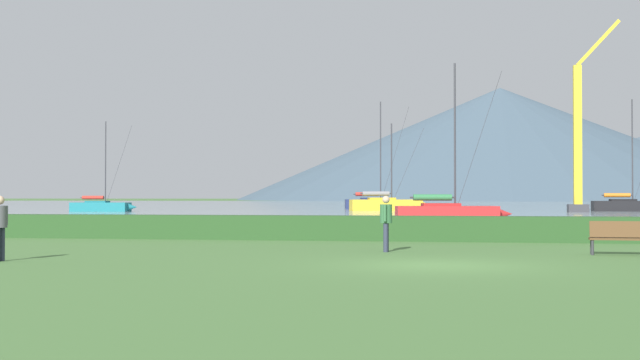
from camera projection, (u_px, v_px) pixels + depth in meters
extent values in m
plane|color=#477038|center=(437.00, 265.00, 20.12)|extent=(1000.00, 1000.00, 0.00)
cube|color=#8C9EA3|center=(467.00, 205.00, 154.97)|extent=(320.00, 246.00, 0.00)
cube|color=#284C23|center=(449.00, 229.00, 30.96)|extent=(80.00, 1.20, 0.91)
cube|color=#19707A|center=(101.00, 207.00, 90.16)|extent=(6.21, 2.44, 0.96)
cone|color=#19707A|center=(132.00, 207.00, 89.75)|extent=(1.09, 0.87, 0.81)
cube|color=#16646E|center=(97.00, 204.00, 90.21)|extent=(2.34, 1.59, 0.61)
cylinder|color=#333338|center=(106.00, 164.00, 90.19)|extent=(0.12, 0.12, 9.05)
cylinder|color=#333338|center=(93.00, 198.00, 90.28)|extent=(2.74, 0.26, 0.10)
cylinder|color=red|center=(93.00, 198.00, 90.28)|extent=(2.35, 0.52, 0.38)
cylinder|color=#333338|center=(119.00, 166.00, 90.01)|extent=(2.90, 0.19, 8.60)
cube|color=red|center=(447.00, 214.00, 54.12)|extent=(6.68, 3.29, 1.01)
cone|color=red|center=(504.00, 214.00, 54.13)|extent=(1.23, 1.04, 0.85)
cube|color=#A52020|center=(441.00, 208.00, 54.13)|extent=(2.61, 1.93, 0.64)
cylinder|color=#333338|center=(455.00, 138.00, 54.21)|extent=(0.13, 0.13, 9.59)
cylinder|color=#333338|center=(433.00, 197.00, 54.14)|extent=(2.85, 0.62, 0.11)
cylinder|color=#2D7542|center=(433.00, 197.00, 54.14)|extent=(2.48, 0.83, 0.40)
cylinder|color=#333338|center=(479.00, 142.00, 54.21)|extent=(3.00, 0.57, 9.12)
cube|color=black|center=(627.00, 206.00, 91.61)|extent=(7.19, 2.62, 1.12)
cube|color=black|center=(623.00, 202.00, 91.68)|extent=(2.69, 1.78, 0.71)
cylinder|color=#333338|center=(632.00, 152.00, 91.63)|extent=(0.14, 0.14, 11.48)
cylinder|color=#333338|center=(617.00, 195.00, 91.79)|extent=(3.21, 0.20, 0.12)
cylinder|color=orange|center=(617.00, 195.00, 91.79)|extent=(2.74, 0.51, 0.45)
cube|color=gold|center=(386.00, 205.00, 95.67)|extent=(8.37, 4.81, 1.25)
cone|color=gold|center=(425.00, 205.00, 96.14)|extent=(1.60, 1.39, 1.06)
cube|color=gold|center=(382.00, 201.00, 95.63)|extent=(3.36, 2.65, 0.79)
cylinder|color=#333338|center=(392.00, 164.00, 95.82)|extent=(0.16, 0.16, 9.16)
cylinder|color=#333338|center=(376.00, 194.00, 95.57)|extent=(3.46, 1.12, 0.14)
cylinder|color=gray|center=(376.00, 194.00, 95.57)|extent=(3.05, 1.32, 0.50)
cylinder|color=#333338|center=(408.00, 166.00, 96.02)|extent=(3.63, 1.08, 8.71)
cube|color=navy|center=(375.00, 204.00, 108.93)|extent=(8.11, 4.12, 1.22)
cone|color=navy|center=(410.00, 204.00, 109.02)|extent=(1.50, 1.27, 1.03)
cube|color=#1B2449|center=(372.00, 201.00, 108.93)|extent=(3.18, 2.39, 0.77)
cylinder|color=#333338|center=(381.00, 153.00, 109.07)|extent=(0.15, 0.15, 13.13)
cylinder|color=#333338|center=(367.00, 194.00, 108.93)|extent=(3.44, 0.81, 0.13)
cylinder|color=red|center=(367.00, 194.00, 108.93)|extent=(3.00, 1.06, 0.49)
cylinder|color=#333338|center=(395.00, 155.00, 109.10)|extent=(3.62, 0.75, 12.48)
cube|color=brown|center=(622.00, 239.00, 23.63)|extent=(1.78, 0.55, 0.06)
cube|color=brown|center=(623.00, 229.00, 23.45)|extent=(1.76, 0.23, 0.45)
cylinder|color=#333338|center=(592.00, 246.00, 23.97)|extent=(0.08, 0.08, 0.45)
cylinder|color=#333338|center=(593.00, 247.00, 23.65)|extent=(0.08, 0.08, 0.45)
cylinder|color=#2D3347|center=(2.00, 244.00, 21.48)|extent=(0.14, 0.14, 0.85)
cylinder|color=#4C4C51|center=(0.00, 217.00, 21.40)|extent=(0.36, 0.36, 0.55)
cylinder|color=#4C4C51|center=(6.00, 215.00, 21.63)|extent=(0.09, 0.09, 0.50)
sphere|color=tan|center=(0.00, 200.00, 21.41)|extent=(0.22, 0.22, 0.22)
cylinder|color=#2D3347|center=(386.00, 238.00, 24.91)|extent=(0.14, 0.14, 0.85)
cylinder|color=#2D3347|center=(386.00, 237.00, 25.09)|extent=(0.14, 0.14, 0.85)
cylinder|color=#33663D|center=(386.00, 214.00, 25.01)|extent=(0.36, 0.36, 0.55)
cylinder|color=#33663D|center=(385.00, 213.00, 24.78)|extent=(0.09, 0.09, 0.50)
cylinder|color=#33663D|center=(387.00, 213.00, 25.25)|extent=(0.09, 0.09, 0.50)
sphere|color=tan|center=(386.00, 200.00, 25.02)|extent=(0.22, 0.22, 0.22)
cube|color=#333338|center=(578.00, 208.00, 86.46)|extent=(2.00, 2.00, 0.80)
cube|color=gold|center=(578.00, 135.00, 86.60)|extent=(0.80, 0.80, 14.19)
cube|color=gold|center=(598.00, 43.00, 86.41)|extent=(4.39, 0.36, 4.72)
cone|color=#425666|center=(500.00, 144.00, 361.39)|extent=(224.46, 224.46, 47.78)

